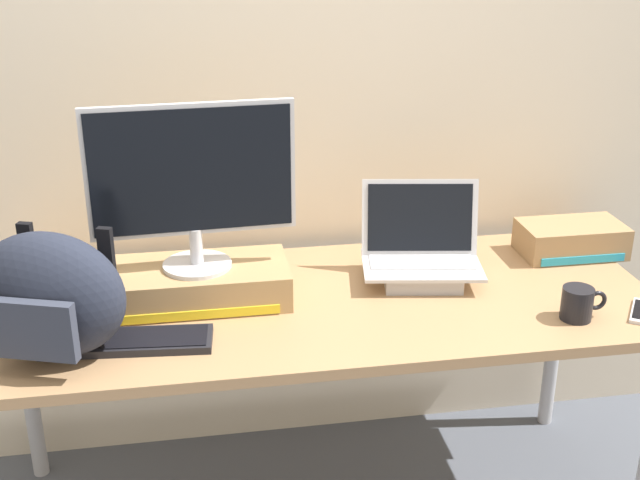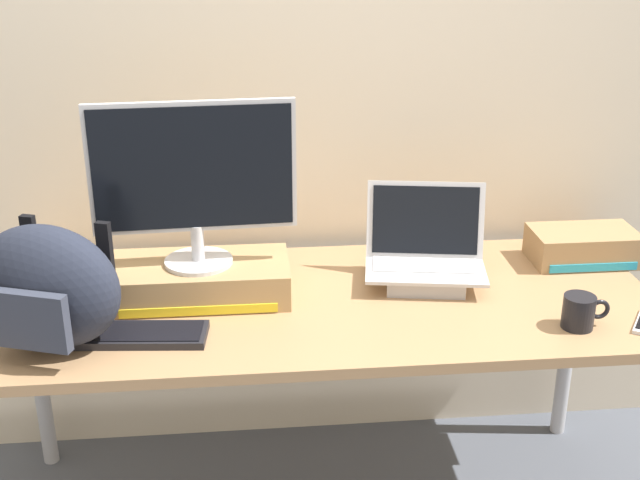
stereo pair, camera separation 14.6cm
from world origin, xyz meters
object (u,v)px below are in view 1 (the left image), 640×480
Objects in this scene: messenger_backpack at (49,296)px; coffee_mug at (578,303)px; desktop_monitor at (192,181)px; open_laptop at (421,261)px; toner_box_cyan at (571,239)px; toner_box_yellow at (199,283)px; plush_toy at (80,278)px; external_keyboard at (128,341)px.

messenger_backpack is 1.36m from coffee_mug.
open_laptop is (0.65, 0.04, -0.29)m from desktop_monitor.
desktop_monitor is 0.47m from messenger_backpack.
open_laptop reaches higher than toner_box_cyan.
messenger_backpack is (-0.36, -0.24, 0.11)m from toner_box_yellow.
messenger_backpack is 5.17× the size of plush_toy.
open_laptop is 2.99× the size of coffee_mug.
desktop_monitor is 1.21m from toner_box_cyan.
desktop_monitor is at bearing -18.53° from plush_toy.
open_laptop reaches higher than toner_box_yellow.
external_keyboard is 1.18m from coffee_mug.
toner_box_yellow is 1.33× the size of open_laptop.
open_laptop is at bearing 3.08° from toner_box_yellow.
desktop_monitor is at bearing -86.20° from toner_box_yellow.
desktop_monitor reaches higher than coffee_mug.
open_laptop is at bearing 0.40° from desktop_monitor.
plush_toy is at bearing -175.16° from open_laptop.
open_laptop is at bearing -4.38° from plush_toy.
coffee_mug is at bearing -33.40° from open_laptop.
messenger_backpack is (-0.17, -0.02, 0.15)m from external_keyboard.
plush_toy is at bearing 104.80° from messenger_backpack.
plush_toy is 1.50m from toner_box_cyan.
desktop_monitor reaches higher than toner_box_cyan.
plush_toy is (0.02, 0.35, -0.12)m from messenger_backpack.
plush_toy is (-0.98, 0.08, -0.02)m from open_laptop.
desktop_monitor is 4.39× the size of coffee_mug.
plush_toy is (-0.33, 0.11, -0.01)m from toner_box_yellow.
external_keyboard is at bearing 177.45° from coffee_mug.
messenger_backpack reaches higher than coffee_mug.
coffee_mug is (0.99, -0.28, -0.31)m from desktop_monitor.
desktop_monitor is at bearing 52.85° from messenger_backpack.
toner_box_cyan reaches higher than coffee_mug.
messenger_backpack reaches higher than toner_box_yellow.
messenger_backpack is 0.37m from plush_toy.
external_keyboard is 5.26× the size of plush_toy.
coffee_mug is 1.38m from plush_toy.
toner_box_yellow is at bearing 55.91° from external_keyboard.
toner_box_cyan is (1.35, 0.36, 0.04)m from external_keyboard.
toner_box_yellow is at bearing -167.69° from open_laptop.
messenger_backpack reaches higher than external_keyboard.
messenger_backpack is at bearing -145.75° from toner_box_yellow.
coffee_mug is 0.39× the size of toner_box_cyan.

